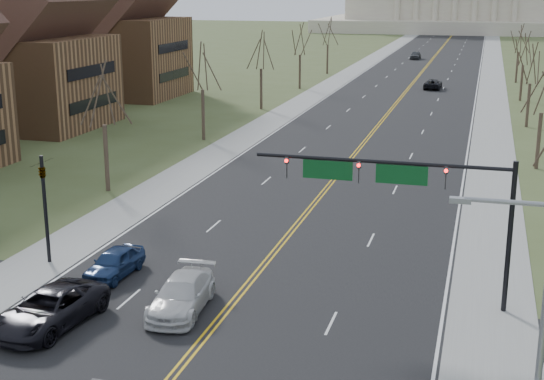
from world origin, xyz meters
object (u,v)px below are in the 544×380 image
Objects in this scene: signal_left at (44,197)px; car_far_sb at (415,55)px; car_sb_outer_second at (114,263)px; street_light at (533,332)px; car_sb_outer_lead at (50,309)px; car_far_nb at (433,84)px; car_sb_inner_second at (182,295)px; signal_mast at (400,185)px.

signal_left is 1.26× the size of car_far_sb.
car_far_sb reaches higher than car_sb_outer_second.
street_light is 1.91× the size of car_far_sb.
street_light is 140.50m from car_far_sb.
signal_left is 1.00× the size of car_sb_outer_lead.
car_far_nb is 47.16m from car_far_sb.
street_light reaches higher than signal_left.
car_sb_outer_lead is 5.91m from car_sb_inner_second.
car_sb_outer_lead is (-14.44, -7.18, -4.91)m from signal_mast.
car_far_nb is (15.00, 79.36, -2.99)m from signal_left.
street_light reaches higher than car_sb_outer_second.
car_sb_inner_second is 83.57m from car_far_nb.
signal_mast is 14.51m from street_light.
car_sb_inner_second is (9.51, -4.04, -2.91)m from signal_left.
car_far_nb is at bearing 85.27° from car_sb_outer_second.
street_light is 1.50× the size of car_sb_outer_lead.
signal_mast reaches higher than car_far_sb.
car_sb_outer_second is (-19.79, 12.56, -4.47)m from street_light.
car_sb_inner_second is (5.00, 3.14, -0.04)m from car_sb_outer_lead.
signal_mast is at bearing 18.12° from car_sb_inner_second.
signal_left is 126.29m from car_far_sb.
car_sb_outer_lead is 1.27× the size of car_far_sb.
car_sb_outer_lead is at bearing 162.24° from street_light.
signal_left reaches higher than car_sb_inner_second.
signal_mast is 11.40m from car_sb_inner_second.
car_far_sb is at bearing -79.98° from car_far_nb.
car_far_nb is at bearing 92.85° from signal_mast.
signal_mast is at bearing 6.47° from car_sb_outer_second.
signal_left is 5.43m from car_sb_outer_second.
street_light is at bearing -37.75° from car_sb_inner_second.
signal_mast reaches higher than car_sb_outer_lead.
car_sb_outer_second is at bearing -176.28° from signal_mast.
car_far_sb is (-16.15, 139.50, -4.41)m from street_light.
car_far_sb is at bearing 94.93° from signal_mast.
car_sb_outer_lead is at bearing -86.70° from car_sb_outer_second.
car_sb_outer_second is (-5.06, 3.09, -0.06)m from car_sb_inner_second.
signal_mast is 79.61m from car_far_nb.
car_sb_outer_second is 80.99m from car_far_nb.
street_light reaches higher than car_far_nb.
street_light is (24.24, -13.50, 1.51)m from signal_left.
signal_left is at bearing 180.00° from signal_mast.
car_far_sb is at bearing 91.12° from car_sb_outer_second.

